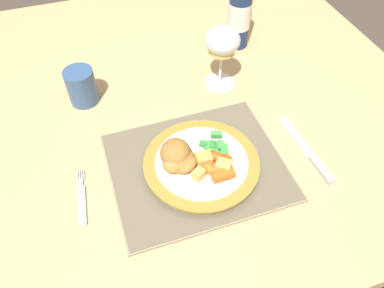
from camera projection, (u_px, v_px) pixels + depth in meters
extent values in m
plane|color=#4C4238|center=(178.00, 238.00, 1.46)|extent=(6.00, 6.00, 0.00)
cube|color=tan|center=(169.00, 102.00, 0.91)|extent=(1.21, 1.09, 0.04)
cube|color=tan|center=(264.00, 64.00, 1.61)|extent=(0.06, 0.06, 0.70)
cube|color=gray|center=(197.00, 167.00, 0.76)|extent=(0.35, 0.29, 0.01)
cube|color=#6B604A|center=(197.00, 165.00, 0.76)|extent=(0.34, 0.28, 0.00)
cylinder|color=white|center=(200.00, 166.00, 0.75)|extent=(0.19, 0.19, 0.01)
cylinder|color=olive|center=(200.00, 163.00, 0.74)|extent=(0.23, 0.23, 0.01)
cylinder|color=white|center=(200.00, 162.00, 0.74)|extent=(0.19, 0.19, 0.00)
ellipsoid|color=#A87033|center=(181.00, 159.00, 0.72)|extent=(0.08, 0.08, 0.03)
ellipsoid|color=#B77F3D|center=(183.00, 162.00, 0.72)|extent=(0.07, 0.06, 0.03)
ellipsoid|color=#B77F3D|center=(176.00, 162.00, 0.71)|extent=(0.07, 0.07, 0.03)
ellipsoid|color=#A87033|center=(175.00, 153.00, 0.72)|extent=(0.08, 0.08, 0.05)
cube|color=#338438|center=(205.00, 144.00, 0.76)|extent=(0.03, 0.02, 0.01)
cube|color=green|center=(214.00, 153.00, 0.74)|extent=(0.03, 0.03, 0.01)
cube|color=#4CA84C|center=(216.00, 134.00, 0.77)|extent=(0.03, 0.02, 0.01)
cube|color=green|center=(215.00, 157.00, 0.74)|extent=(0.03, 0.02, 0.01)
cube|color=green|center=(212.00, 147.00, 0.76)|extent=(0.03, 0.02, 0.01)
cube|color=#338438|center=(212.00, 146.00, 0.75)|extent=(0.02, 0.03, 0.01)
cube|color=#4CA84C|center=(211.00, 147.00, 0.75)|extent=(0.02, 0.03, 0.01)
cube|color=green|center=(224.00, 150.00, 0.75)|extent=(0.02, 0.03, 0.01)
cube|color=#4CA84C|center=(212.00, 148.00, 0.75)|extent=(0.02, 0.03, 0.01)
cube|color=green|center=(220.00, 145.00, 0.75)|extent=(0.02, 0.03, 0.01)
cube|color=#338438|center=(212.00, 145.00, 0.75)|extent=(0.02, 0.02, 0.01)
cylinder|color=orange|center=(220.00, 170.00, 0.71)|extent=(0.02, 0.03, 0.02)
cylinder|color=orange|center=(213.00, 172.00, 0.71)|extent=(0.03, 0.05, 0.02)
cylinder|color=orange|center=(222.00, 164.00, 0.72)|extent=(0.05, 0.04, 0.02)
cylinder|color=orange|center=(221.00, 164.00, 0.72)|extent=(0.04, 0.04, 0.02)
cylinder|color=orange|center=(223.00, 175.00, 0.70)|extent=(0.04, 0.02, 0.02)
cylinder|color=#CC5119|center=(220.00, 158.00, 0.73)|extent=(0.05, 0.05, 0.02)
cube|color=silver|center=(82.00, 205.00, 0.70)|extent=(0.02, 0.09, 0.01)
cube|color=silver|center=(81.00, 183.00, 0.73)|extent=(0.01, 0.02, 0.01)
cube|color=silver|center=(84.00, 175.00, 0.74)|extent=(0.00, 0.02, 0.00)
cube|color=silver|center=(82.00, 175.00, 0.74)|extent=(0.00, 0.02, 0.00)
cube|color=silver|center=(80.00, 175.00, 0.74)|extent=(0.00, 0.02, 0.00)
cube|color=silver|center=(78.00, 176.00, 0.74)|extent=(0.00, 0.02, 0.00)
cube|color=silver|center=(297.00, 137.00, 0.81)|extent=(0.02, 0.12, 0.00)
cube|color=#B2B2B7|center=(322.00, 169.00, 0.75)|extent=(0.02, 0.07, 0.01)
cylinder|color=silver|center=(219.00, 83.00, 0.93)|extent=(0.08, 0.08, 0.00)
cylinder|color=silver|center=(221.00, 68.00, 0.90)|extent=(0.01, 0.01, 0.09)
ellipsoid|color=silver|center=(222.00, 40.00, 0.84)|extent=(0.08, 0.08, 0.06)
cylinder|color=#EACC66|center=(222.00, 48.00, 0.85)|extent=(0.06, 0.06, 0.02)
cylinder|color=navy|center=(240.00, 11.00, 0.97)|extent=(0.06, 0.06, 0.20)
cylinder|color=white|center=(239.00, 15.00, 0.98)|extent=(0.06, 0.06, 0.07)
cube|color=#DBB256|center=(199.00, 174.00, 0.70)|extent=(0.03, 0.03, 0.02)
cube|color=gold|center=(205.00, 160.00, 0.72)|extent=(0.03, 0.03, 0.03)
cube|color=#DBB256|center=(223.00, 167.00, 0.71)|extent=(0.04, 0.04, 0.03)
cylinder|color=#385684|center=(82.00, 86.00, 0.86)|extent=(0.07, 0.07, 0.09)
cylinder|color=#1E2F48|center=(78.00, 73.00, 0.83)|extent=(0.06, 0.06, 0.01)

